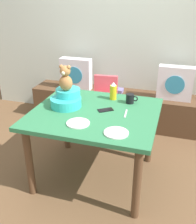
{
  "coord_description": "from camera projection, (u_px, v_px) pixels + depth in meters",
  "views": [
    {
      "loc": [
        0.7,
        -2.14,
        1.8
      ],
      "look_at": [
        0.0,
        0.1,
        0.69
      ],
      "focal_mm": 42.55,
      "sensor_mm": 36.0,
      "label": 1
    }
  ],
  "objects": [
    {
      "name": "book_stack",
      "position": [
        116.0,
        90.0,
        3.71
      ],
      "size": [
        0.2,
        0.14,
        0.05
      ],
      "primitive_type": "cube",
      "color": "#7A71AB",
      "rests_on": "window_bench"
    },
    {
      "name": "ketchup_bottle",
      "position": [
        113.0,
        91.0,
        2.72
      ],
      "size": [
        0.07,
        0.07,
        0.18
      ],
      "color": "gold",
      "rests_on": "dining_table"
    },
    {
      "name": "dinner_plate_near",
      "position": [
        116.0,
        133.0,
        2.11
      ],
      "size": [
        0.2,
        0.2,
        0.01
      ],
      "primitive_type": "cylinder",
      "color": "white",
      "rests_on": "dining_table"
    },
    {
      "name": "ground_plane",
      "position": [
        95.0,
        175.0,
        2.8
      ],
      "size": [
        8.0,
        8.0,
        0.0
      ],
      "primitive_type": "plane",
      "color": "brown"
    },
    {
      "name": "pillow_floral_left",
      "position": [
        76.0,
        74.0,
        3.77
      ],
      "size": [
        0.44,
        0.15,
        0.44
      ],
      "color": "silver",
      "rests_on": "window_bench"
    },
    {
      "name": "coffee_mug",
      "position": [
        130.0,
        99.0,
        2.65
      ],
      "size": [
        0.12,
        0.08,
        0.09
      ],
      "color": "black",
      "rests_on": "dining_table"
    },
    {
      "name": "teddy_bear",
      "position": [
        66.0,
        79.0,
        2.49
      ],
      "size": [
        0.13,
        0.12,
        0.25
      ],
      "color": "#A96F3E",
      "rests_on": "infant_seat_teal"
    },
    {
      "name": "highchair",
      "position": [
        104.0,
        99.0,
        3.33
      ],
      "size": [
        0.35,
        0.47,
        0.79
      ],
      "color": "#D84C59",
      "rests_on": "ground_plane"
    },
    {
      "name": "table_fork",
      "position": [
        126.0,
        114.0,
        2.44
      ],
      "size": [
        0.03,
        0.17,
        0.01
      ],
      "primitive_type": "cube",
      "rotation": [
        0.0,
        0.0,
        0.1
      ],
      "color": "silver",
      "rests_on": "dining_table"
    },
    {
      "name": "dinner_plate_far",
      "position": [
        78.0,
        123.0,
        2.26
      ],
      "size": [
        0.2,
        0.2,
        0.01
      ],
      "primitive_type": "cylinder",
      "color": "white",
      "rests_on": "dining_table"
    },
    {
      "name": "window_bench",
      "position": [
        122.0,
        108.0,
        3.79
      ],
      "size": [
        2.6,
        0.44,
        0.46
      ],
      "primitive_type": "cube",
      "color": "brown",
      "rests_on": "ground_plane"
    },
    {
      "name": "pillow_floral_right",
      "position": [
        175.0,
        83.0,
        3.4
      ],
      "size": [
        0.44,
        0.15,
        0.44
      ],
      "color": "silver",
      "rests_on": "window_bench"
    },
    {
      "name": "dining_table",
      "position": [
        95.0,
        121.0,
        2.53
      ],
      "size": [
        1.17,
        1.03,
        0.74
      ],
      "color": "#2D7247",
      "rests_on": "ground_plane"
    },
    {
      "name": "cell_phone",
      "position": [
        106.0,
        110.0,
        2.51
      ],
      "size": [
        0.16,
        0.14,
        0.01
      ],
      "primitive_type": "cube",
      "rotation": [
        0.0,
        0.0,
        2.2
      ],
      "color": "black",
      "rests_on": "dining_table"
    },
    {
      "name": "back_wall",
      "position": [
        130.0,
        28.0,
        3.57
      ],
      "size": [
        4.4,
        0.1,
        2.6
      ],
      "primitive_type": "cube",
      "color": "silver",
      "rests_on": "ground_plane"
    },
    {
      "name": "infant_seat_teal",
      "position": [
        67.0,
        99.0,
        2.58
      ],
      "size": [
        0.3,
        0.33,
        0.16
      ],
      "color": "#2FBABA",
      "rests_on": "dining_table"
    }
  ]
}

